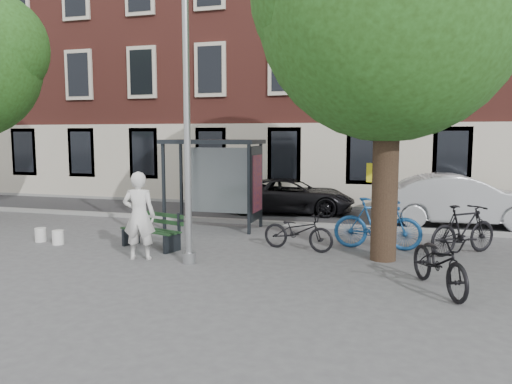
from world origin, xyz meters
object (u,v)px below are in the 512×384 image
Objects in this scene: lamppost at (187,134)px; bike_c at (440,261)px; bike_a at (298,231)px; notice_sign at (374,185)px; painter at (139,216)px; bench at (152,232)px; bike_b at (378,224)px; car_dark at (291,196)px; bike_d at (464,230)px; bus_shelter at (226,164)px; car_silver at (460,200)px.

lamppost is 5.54m from bike_c.
notice_sign reaches higher than bike_a.
lamppost is 4.79m from notice_sign.
bench is at bearing -89.17° from painter.
bike_b is 0.95m from notice_sign.
bike_a is at bearing -171.80° from car_dark.
bike_a is 0.91× the size of bike_d.
bike_a is at bearing 58.61° from bike_d.
lamppost is 2.17m from painter.
bus_shelter is at bearing 118.46° from bike_c.
lamppost is 1.28× the size of car_silver.
bike_c is 3.11m from bike_d.
bike_d is at bearing 169.08° from car_silver.
bike_b is 4.52m from car_silver.
bike_a is at bearing 108.23° from bike_b.
lamppost is 3.45× the size of bike_a.
lamppost reaches higher than bike_a.
painter reaches higher than car_dark.
notice_sign reaches higher than bike_d.
bike_d is (5.75, 2.53, -2.20)m from lamppost.
painter is 3.74m from bike_a.
bench is 0.84× the size of bike_b.
bike_d is at bearing -139.64° from car_dark.
painter is 1.00× the size of bike_d.
bike_b is at bearing -152.80° from car_dark.
bike_c is at bearing -39.20° from bus_shelter.
painter is at bearing 131.33° from bike_a.
car_silver is (5.46, -1.02, 0.17)m from car_dark.
bike_d is 0.44× the size of car_dark.
bike_c is 0.46× the size of car_dark.
bike_b is (4.43, -1.59, -1.29)m from bus_shelter.
bus_shelter reaches higher than notice_sign.
bus_shelter is 3.80m from car_dark.
car_silver is (6.07, 6.45, -2.00)m from lamppost.
bench is 0.89× the size of bike_d.
bench is 9.24m from car_silver.
notice_sign reaches higher than bike_b.
bike_c is at bearing -117.23° from bike_a.
bike_a is at bearing 30.74° from bench.
lamppost reaches higher than painter.
bus_shelter reaches higher than bike_c.
bus_shelter reaches higher than bike_b.
painter is 1.28m from bench.
bench is 7.37m from bike_d.
bench is 5.49m from bike_b.
bike_b is 0.47× the size of car_dark.
bike_a is at bearing -40.24° from bus_shelter.
car_dark is 0.93× the size of car_silver.
car_silver reaches higher than car_dark.
car_silver is 2.30× the size of notice_sign.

